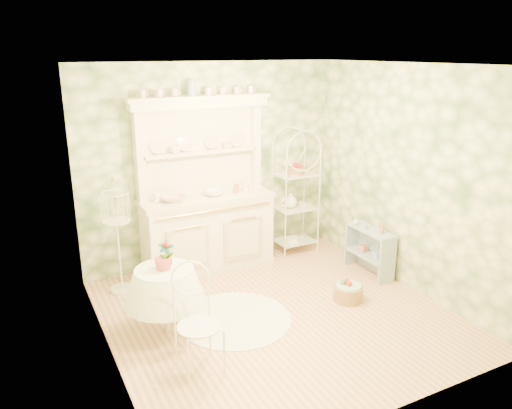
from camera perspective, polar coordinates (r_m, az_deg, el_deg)
name	(u,v)px	position (r m, az deg, el deg)	size (l,w,h in m)	color
floor	(276,314)	(5.73, 2.34, -12.39)	(3.60, 3.60, 0.00)	tan
ceiling	(280,64)	(4.98, 2.73, 15.69)	(3.60, 3.60, 0.00)	white
wall_left	(101,225)	(4.62, -17.29, -2.30)	(3.60, 3.60, 0.00)	beige
wall_right	(408,179)	(6.26, 17.01, 2.78)	(3.60, 3.60, 0.00)	beige
wall_back	(212,165)	(6.77, -5.05, 4.53)	(3.60, 3.60, 0.00)	beige
wall_front	(399,261)	(3.84, 16.01, -6.24)	(3.60, 3.60, 0.00)	beige
kitchen_dresser	(206,186)	(6.49, -5.70, 2.10)	(1.87, 0.61, 2.29)	white
bakers_rack	(296,189)	(7.13, 4.54, 1.75)	(0.58, 0.42, 1.87)	white
side_shelf	(369,251)	(6.74, 12.82, -5.22)	(0.27, 0.72, 0.62)	#92A6B9
round_table	(166,301)	(5.33, -10.28, -10.78)	(0.65, 0.65, 0.71)	white
cafe_chair	(199,325)	(4.65, -6.55, -13.51)	(0.42, 0.42, 0.93)	white
birdcage_stand	(118,238)	(6.17, -15.49, -3.75)	(0.33, 0.33, 1.38)	white
floor_basket	(348,292)	(6.06, 10.48, -9.76)	(0.35, 0.35, 0.22)	#9F7848
lace_rug	(235,319)	(5.63, -2.46, -12.93)	(1.25, 1.25, 0.01)	white
bowl_floral	(173,201)	(6.37, -9.49, 0.45)	(0.31, 0.31, 0.08)	white
bowl_white	(214,195)	(6.56, -4.85, 1.11)	(0.25, 0.25, 0.08)	white
cup_left	(175,151)	(6.42, -9.24, 6.05)	(0.12, 0.12, 0.10)	white
cup_right	(226,146)	(6.67, -3.49, 6.65)	(0.09, 0.09, 0.09)	white
potted_geranium	(167,257)	(5.11, -10.19, -5.90)	(0.16, 0.11, 0.31)	#3F7238
bottle_amber	(382,228)	(6.49, 14.20, -2.65)	(0.06, 0.06, 0.16)	#B2654A
bottle_blue	(366,226)	(6.62, 12.43, -2.41)	(0.04, 0.04, 0.09)	#8394BD
bottle_glass	(356,222)	(6.75, 11.31, -2.00)	(0.08, 0.08, 0.10)	silver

